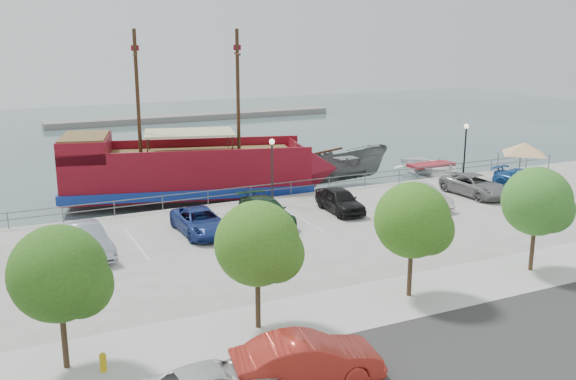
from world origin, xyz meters
name	(u,v)px	position (x,y,z in m)	size (l,w,h in m)	color
ground	(319,246)	(0.00, 0.00, -1.00)	(160.00, 160.00, 0.00)	#354649
street	(533,352)	(0.00, -16.00, 0.01)	(100.00, 8.00, 0.04)	#343232
sidewalk	(428,292)	(0.00, -10.00, 0.01)	(100.00, 4.00, 0.05)	#BDBDBD
seawall_railing	(264,191)	(0.00, 7.80, 0.53)	(50.00, 0.06, 1.00)	#5B5F62
far_shore	(195,117)	(10.00, 55.00, -0.60)	(40.00, 3.00, 0.80)	gray
pirate_ship	(208,172)	(-2.36, 12.62, 1.13)	(20.59, 10.39, 12.74)	maroon
patrol_boat	(346,169)	(9.05, 12.22, 0.40)	(2.72, 7.23, 2.80)	#555759
speedboat	(431,170)	(16.98, 11.68, -0.34)	(4.57, 6.40, 1.33)	white
dock_west	(19,234)	(-15.47, 9.20, -0.80)	(7.11, 2.03, 0.41)	gray
dock_mid	(353,193)	(7.90, 9.20, -0.81)	(6.71, 1.92, 0.38)	gray
dock_east	(440,182)	(16.04, 9.20, -0.80)	(6.97, 1.99, 0.40)	slate
canopy_tent	(525,142)	(19.49, 4.01, 2.99)	(4.52, 4.52, 3.44)	slate
street_sedan	(307,360)	(-8.12, -14.31, 0.80)	(1.70, 4.88, 1.61)	#B1291F
fire_hydrant	(103,362)	(-13.93, -10.80, 0.38)	(0.24, 0.24, 0.70)	gold
lamp_post_mid	(272,159)	(0.00, 6.50, 2.94)	(0.36, 0.36, 4.28)	black
lamp_post_right	(465,142)	(16.00, 6.50, 2.94)	(0.36, 0.36, 4.28)	black
tree_b	(64,276)	(-14.85, -10.07, 3.30)	(3.30, 3.20, 5.00)	#473321
tree_c	(262,246)	(-7.85, -10.07, 3.30)	(3.30, 3.20, 5.00)	#473321
tree_d	(416,222)	(-0.85, -10.07, 3.30)	(3.30, 3.20, 5.00)	#473321
tree_e	(540,203)	(6.15, -10.07, 3.30)	(3.30, 3.20, 5.00)	#473321
parked_car_b	(84,241)	(-12.71, 1.21, 0.81)	(1.72, 4.93, 1.62)	#9CA2B1
parked_car_c	(200,221)	(-6.30, 2.28, 0.69)	(2.30, 5.00, 1.39)	navy
parked_car_d	(266,212)	(-2.26, 2.36, 0.75)	(2.10, 5.17, 1.50)	#193A22
parked_car_e	(340,200)	(2.97, 2.75, 0.75)	(1.78, 4.42, 1.51)	black
parked_car_f	(423,196)	(8.30, 1.39, 0.72)	(1.52, 4.36, 1.44)	silver
parked_car_g	(475,185)	(13.45, 2.31, 0.73)	(2.41, 5.23, 1.45)	gray
parked_car_h	(526,181)	(17.72, 1.86, 0.72)	(2.00, 4.93, 1.43)	#1E519D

